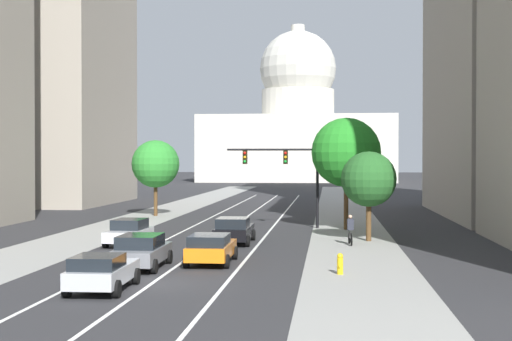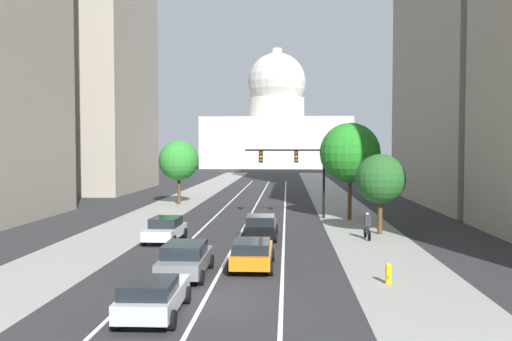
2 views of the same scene
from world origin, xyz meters
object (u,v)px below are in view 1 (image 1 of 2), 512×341
Objects in this scene: traffic_signal_mast at (289,167)px; fire_hydrant at (340,264)px; car_orange at (211,248)px; capitol_building at (298,128)px; car_silver at (102,271)px; car_gray at (141,251)px; street_tree_mid_right at (346,153)px; car_white at (129,232)px; cyclist at (350,230)px; car_black at (234,230)px; street_tree_far_right at (369,179)px; street_tree_mid_left at (156,164)px.

fire_hydrant is (3.33, -20.61, -3.88)m from traffic_signal_mast.
capitol_building is at bearing 0.44° from car_orange.
fire_hydrant is at bearing -112.84° from car_orange.
car_silver is (-2.89, -7.28, -0.02)m from car_orange.
street_tree_mid_right is (9.53, 18.91, 4.54)m from car_gray.
cyclist reaches higher than car_white.
car_white is at bearing 91.22° from cyclist.
car_black is 2.75× the size of cyclist.
traffic_signal_mast is at bearing 167.88° from street_tree_mid_right.
car_black is (5.79, 1.45, 0.01)m from car_white.
street_tree_mid_right is (-0.03, 9.06, 4.49)m from cyclist.
traffic_signal_mast is 9.43m from street_tree_far_right.
car_black is 8.58m from street_tree_far_right.
car_silver is 18.21m from cyclist.
street_tree_mid_left is (-11.95, 9.66, 0.12)m from traffic_signal_mast.
car_black is at bearing 119.00° from fire_hydrant.
fire_hydrant is at bearing -80.82° from traffic_signal_mast.
capitol_building reaches higher than street_tree_mid_right.
car_gray is at bearing 130.53° from cyclist.
car_gray is at bearing 163.36° from car_black.
capitol_building is 130.02m from car_gray.
street_tree_mid_left is at bearing 11.74° from car_gray.
street_tree_mid_left is at bearing 25.26° from car_black.
street_tree_mid_right is at bearing -21.23° from car_orange.
fire_hydrant is (5.93, -10.70, -0.33)m from car_black.
street_tree_mid_right reaches higher than car_gray.
cyclist is (4.07, -9.92, -3.49)m from traffic_signal_mast.
traffic_signal_mast reaches higher than fire_hydrant.
car_white is 0.78× the size of street_tree_far_right.
car_gray is (-2.89, -1.64, 0.04)m from car_orange.
street_tree_mid_left is at bearing 141.06° from traffic_signal_mast.
street_tree_mid_left reaches higher than fire_hydrant.
street_tree_far_right is at bearing -42.51° from car_gray.
car_black is 0.72× the size of traffic_signal_mast.
street_tree_far_right reaches higher than car_orange.
car_orange is at bearing 135.58° from cyclist.
car_white is 21.63m from street_tree_mid_left.
street_tree_far_right is 0.69× the size of street_tree_mid_right.
capitol_building is 9.91× the size of car_silver.
traffic_signal_mast is 0.84× the size of street_tree_mid_right.
cyclist is at bearing -89.79° from street_tree_mid_right.
street_tree_far_right is at bearing -32.63° from car_silver.
street_tree_mid_right is at bearing -12.12° from traffic_signal_mast.
car_gray is 4.98× the size of fire_hydrant.
car_orange is at bearing -89.35° from capitol_building.
street_tree_mid_right reaches higher than traffic_signal_mast.
capitol_building is 7.77× the size of street_tree_far_right.
car_silver is 1.01× the size of car_white.
traffic_signal_mast reaches higher than car_white.
traffic_signal_mast is (4.05, -109.77, -7.37)m from capitol_building.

